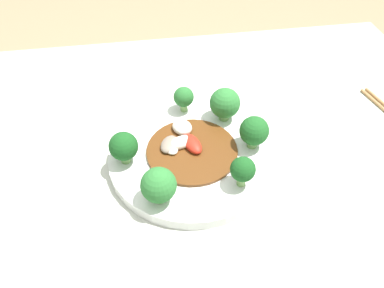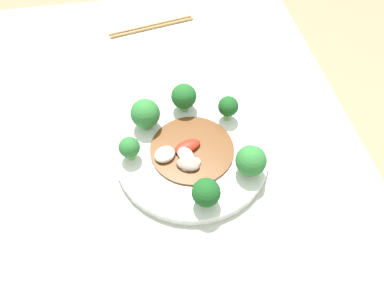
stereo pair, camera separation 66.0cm
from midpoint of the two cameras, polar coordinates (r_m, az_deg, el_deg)
The scene contains 9 objects.
table at distance 1.02m, azimuth 14.33°, elevation -27.73°, with size 1.17×0.81×0.77m.
plate at distance 0.64m, azimuth 21.35°, elevation -20.86°, with size 0.31×0.31×0.02m.
broccoli_southwest at distance 0.55m, azimuth 20.26°, elevation -29.51°, with size 0.06×0.06×0.07m.
broccoli_southeast at distance 0.62m, azimuth 32.44°, elevation -23.97°, with size 0.04×0.04×0.06m.
broccoli_north at distance 0.66m, azimuth 18.25°, elevation -10.07°, with size 0.04×0.04×0.05m.
broccoli_northeast at distance 0.67m, azimuth 25.54°, elevation -11.14°, with size 0.06×0.06×0.07m.
broccoli_west at distance 0.56m, azimuth 11.18°, elevation -22.16°, with size 0.05×0.05×0.06m.
broccoli_east at distance 0.66m, azimuth 31.57°, elevation -16.32°, with size 0.05×0.05×0.06m.
stirfry_center at distance 0.63m, azimuth 20.73°, elevation -19.56°, with size 0.17×0.17×0.02m.
Camera 1 is at (-0.09, -0.52, 1.29)m, focal length 35.00 mm.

